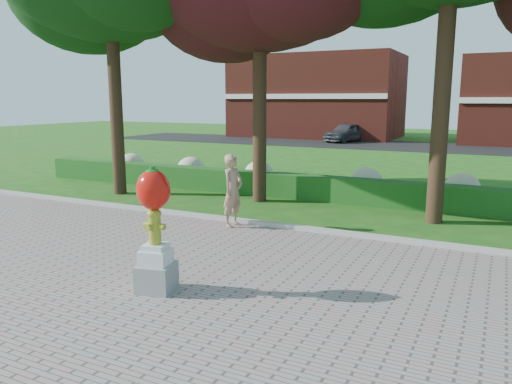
# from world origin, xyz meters

# --- Properties ---
(ground) EXTENTS (100.00, 100.00, 0.00)m
(ground) POSITION_xyz_m (0.00, 0.00, 0.00)
(ground) COLOR #1A5314
(ground) RESTS_ON ground
(walkway) EXTENTS (40.00, 14.00, 0.04)m
(walkway) POSITION_xyz_m (0.00, -4.00, 0.02)
(walkway) COLOR gray
(walkway) RESTS_ON ground
(curb) EXTENTS (40.00, 0.18, 0.15)m
(curb) POSITION_xyz_m (0.00, 3.00, 0.07)
(curb) COLOR #ADADA5
(curb) RESTS_ON ground
(lawn_hedge) EXTENTS (24.00, 0.70, 0.80)m
(lawn_hedge) POSITION_xyz_m (0.00, 7.00, 0.40)
(lawn_hedge) COLOR #154918
(lawn_hedge) RESTS_ON ground
(hydrangea_row) EXTENTS (20.10, 1.10, 0.99)m
(hydrangea_row) POSITION_xyz_m (0.57, 8.00, 0.55)
(hydrangea_row) COLOR #BCBD91
(hydrangea_row) RESTS_ON ground
(street) EXTENTS (50.00, 8.00, 0.02)m
(street) POSITION_xyz_m (0.00, 28.00, 0.01)
(street) COLOR black
(street) RESTS_ON ground
(building_left) EXTENTS (14.00, 8.00, 7.00)m
(building_left) POSITION_xyz_m (-10.00, 34.00, 3.50)
(building_left) COLOR maroon
(building_left) RESTS_ON ground
(hydrant_sculpture) EXTENTS (0.70, 0.70, 2.16)m
(hydrant_sculpture) POSITION_xyz_m (-0.14, -1.87, 1.18)
(hydrant_sculpture) COLOR gray
(hydrant_sculpture) RESTS_ON walkway
(woman) EXTENTS (0.51, 0.73, 1.88)m
(woman) POSITION_xyz_m (-1.11, 2.60, 0.98)
(woman) COLOR tan
(woman) RESTS_ON walkway
(parked_car) EXTENTS (3.03, 4.66, 1.48)m
(parked_car) POSITION_xyz_m (-5.92, 29.48, 0.76)
(parked_car) COLOR #464A4E
(parked_car) RESTS_ON street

